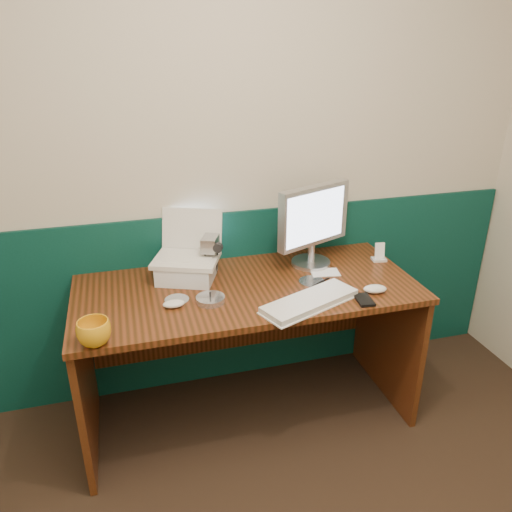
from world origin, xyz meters
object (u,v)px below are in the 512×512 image
object	(u,v)px
keyboard	(310,302)
mug	(94,333)
monitor	(313,226)
desk	(248,353)
laptop	(185,238)
camcorder	(211,258)

from	to	relation	value
keyboard	mug	size ratio (longest dim) A/B	3.52
monitor	mug	size ratio (longest dim) A/B	3.28
desk	keyboard	distance (m)	0.51
laptop	monitor	size ratio (longest dim) A/B	0.71
laptop	mug	xyz separation A→B (m)	(-0.42, -0.47, -0.16)
mug	camcorder	distance (m)	0.72
desk	camcorder	distance (m)	0.52
laptop	keyboard	bearing A→B (deg)	-17.62
desk	laptop	distance (m)	0.66
desk	keyboard	size ratio (longest dim) A/B	3.53
monitor	laptop	bearing A→B (deg)	157.79
laptop	camcorder	distance (m)	0.17
keyboard	mug	distance (m)	0.90
keyboard	monitor	bearing A→B (deg)	45.97
laptop	mug	bearing A→B (deg)	-109.70
keyboard	camcorder	world-z (taller)	camcorder
monitor	keyboard	size ratio (longest dim) A/B	0.93
mug	desk	bearing A→B (deg)	24.50
laptop	camcorder	world-z (taller)	laptop
desk	keyboard	xyz separation A→B (m)	(0.22, -0.24, 0.39)
desk	mug	distance (m)	0.86
laptop	monitor	distance (m)	0.64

